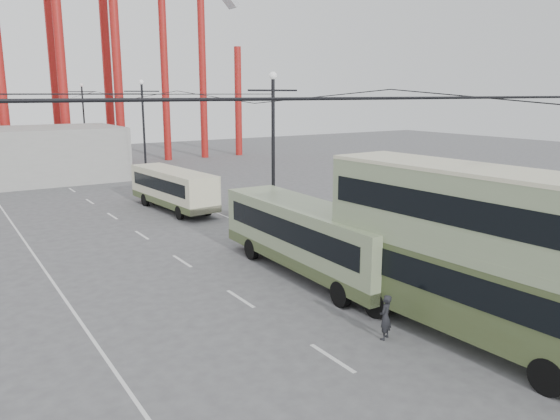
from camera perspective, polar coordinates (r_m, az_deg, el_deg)
ground at (r=16.01m, az=17.89°, el=-19.17°), size 160.00×160.00×0.00m
road_markings at (r=30.93m, az=-12.61°, el=-3.45°), size 12.52×120.00×0.01m
lamp_post_mid at (r=31.33m, az=-0.72°, el=5.75°), size 3.20×0.44×9.32m
lamp_post_far at (r=51.25m, az=-14.02°, el=7.89°), size 3.20×0.44×9.32m
lamp_post_distant at (r=72.38m, az=-19.78°, el=8.68°), size 3.20×0.44×9.32m
double_decker_bus at (r=18.98m, az=19.53°, el=-3.52°), size 3.31×11.00×5.84m
single_decker_green at (r=24.77m, az=3.16°, el=-2.71°), size 2.92×11.49×3.23m
single_decker_cream at (r=39.21m, az=-11.10°, el=2.30°), size 3.02×9.36×2.86m
pedestrian at (r=19.02m, az=10.95°, el=-10.94°), size 0.68×0.59×1.57m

